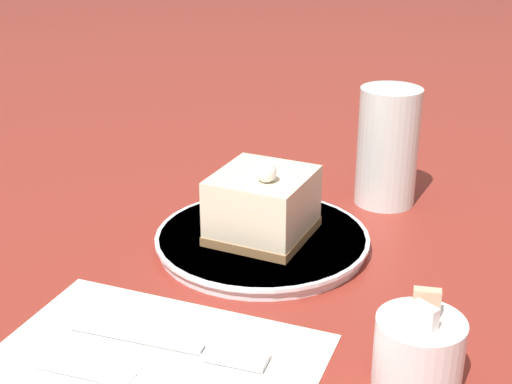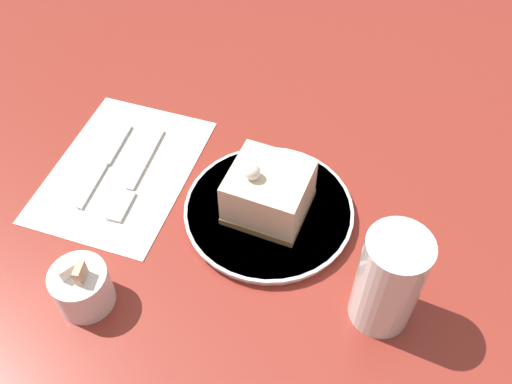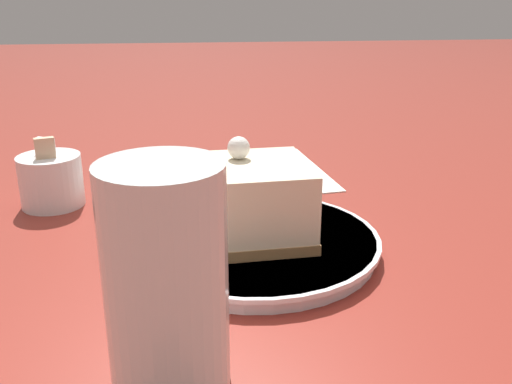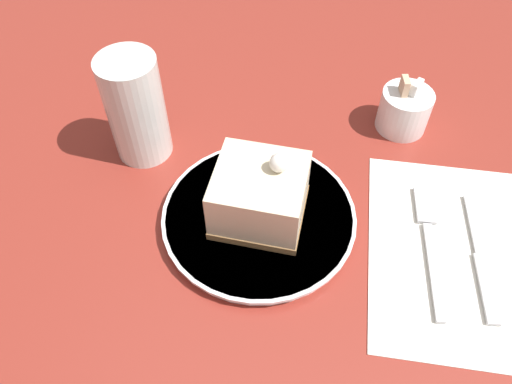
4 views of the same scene
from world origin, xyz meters
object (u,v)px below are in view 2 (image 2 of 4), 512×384
object	(u,v)px
cake_slice	(268,192)
drinking_glass	(389,281)
fork	(134,181)
plate	(269,211)
sugar_bowl	(82,287)
knife	(110,156)

from	to	relation	value
cake_slice	drinking_glass	world-z (taller)	drinking_glass
fork	drinking_glass	world-z (taller)	drinking_glass
plate	sugar_bowl	distance (m)	0.25
fork	drinking_glass	xyz separation A→B (m)	(-0.37, 0.04, 0.06)
fork	knife	world-z (taller)	same
cake_slice	sugar_bowl	distance (m)	0.25
drinking_glass	knife	bearing A→B (deg)	-8.59
plate	drinking_glass	distance (m)	0.20
cake_slice	fork	xyz separation A→B (m)	(0.19, 0.03, -0.04)
fork	sugar_bowl	bearing A→B (deg)	95.49
sugar_bowl	drinking_glass	distance (m)	0.35
cake_slice	sugar_bowl	size ratio (longest dim) A/B	1.35
fork	drinking_glass	size ratio (longest dim) A/B	1.24
plate	knife	xyz separation A→B (m)	(0.25, 0.01, -0.00)
sugar_bowl	cake_slice	bearing A→B (deg)	-123.99
cake_slice	knife	xyz separation A→B (m)	(0.25, 0.01, -0.04)
fork	sugar_bowl	size ratio (longest dim) A/B	2.21
cake_slice	drinking_glass	xyz separation A→B (m)	(-0.18, 0.07, 0.02)
plate	drinking_glass	size ratio (longest dim) A/B	1.60
cake_slice	fork	bearing A→B (deg)	5.16
knife	sugar_bowl	distance (m)	0.23
cake_slice	fork	distance (m)	0.20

